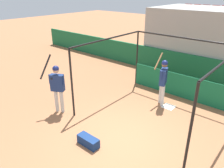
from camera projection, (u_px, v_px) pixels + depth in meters
ground_plane at (121, 139)px, 6.72m from camera, size 60.00×60.00×0.00m
outfield_wall at (198, 69)px, 10.69m from camera, size 24.00×0.12×1.28m
bleacher_section at (216, 41)px, 11.70m from camera, size 6.50×4.00×3.36m
batting_cage at (170, 77)px, 8.54m from camera, size 4.26×3.99×2.53m
home_plate at (169, 107)px, 8.55m from camera, size 0.44×0.44×0.02m
player_batter at (163, 78)px, 8.32m from camera, size 0.61×0.83×1.95m
player_waiting at (57, 84)px, 7.80m from camera, size 0.68×0.68×2.15m
equipment_bag at (88, 141)px, 6.43m from camera, size 0.70×0.28×0.28m
baseball at (161, 97)px, 9.23m from camera, size 0.07×0.07×0.07m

